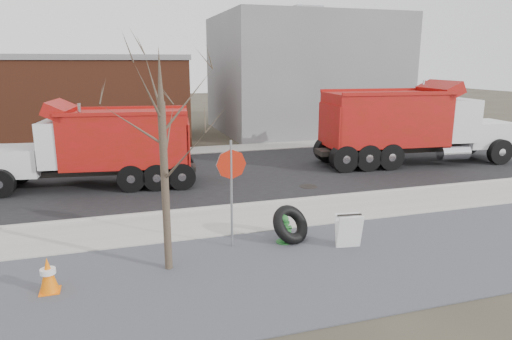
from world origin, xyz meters
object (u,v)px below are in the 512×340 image
object	(u,v)px
stop_sign	(231,176)
dump_truck_red_b	(101,144)
sandwich_board	(349,231)
dump_truck_red_a	(410,123)
truck_tire	(290,224)
fire_hydrant	(284,230)

from	to	relation	value
stop_sign	dump_truck_red_b	size ratio (longest dim) A/B	0.36
sandwich_board	dump_truck_red_b	xyz separation A→B (m)	(-6.30, 8.45, 1.23)
stop_sign	dump_truck_red_a	size ratio (longest dim) A/B	0.29
truck_tire	dump_truck_red_b	world-z (taller)	dump_truck_red_b
stop_sign	dump_truck_red_a	distance (m)	13.17
stop_sign	sandwich_board	xyz separation A→B (m)	(2.95, -0.97, -1.48)
stop_sign	sandwich_board	world-z (taller)	stop_sign
dump_truck_red_b	sandwich_board	bearing A→B (deg)	134.69
fire_hydrant	dump_truck_red_b	distance (m)	9.11
dump_truck_red_a	stop_sign	bearing A→B (deg)	-139.80
fire_hydrant	dump_truck_red_a	distance (m)	12.23
truck_tire	dump_truck_red_b	size ratio (longest dim) A/B	0.17
fire_hydrant	truck_tire	distance (m)	0.25
stop_sign	dump_truck_red_b	bearing A→B (deg)	135.96
truck_tire	dump_truck_red_a	distance (m)	12.01
truck_tire	dump_truck_red_a	world-z (taller)	dump_truck_red_a
stop_sign	truck_tire	bearing A→B (deg)	18.98
fire_hydrant	dump_truck_red_b	xyz separation A→B (m)	(-4.79, 7.63, 1.35)
sandwich_board	dump_truck_red_b	size ratio (longest dim) A/B	0.11
truck_tire	dump_truck_red_b	distance (m)	9.14
fire_hydrant	stop_sign	size ratio (longest dim) A/B	0.28
truck_tire	sandwich_board	bearing A→B (deg)	-34.33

